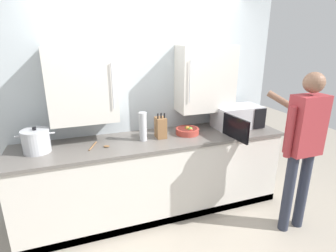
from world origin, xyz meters
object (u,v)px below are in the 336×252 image
at_px(thermos_flask, 143,126).
at_px(stock_pot, 36,141).
at_px(fruit_bowl, 188,131).
at_px(microwave_oven, 236,117).
at_px(wooden_spoon, 100,146).
at_px(knife_block, 161,127).
at_px(person_figure, 303,141).

bearing_deg(thermos_flask, stock_pot, 177.53).
relative_size(thermos_flask, fruit_bowl, 1.17).
bearing_deg(microwave_oven, stock_pot, -179.99).
bearing_deg(wooden_spoon, thermos_flask, 3.70).
height_order(stock_pot, knife_block, knife_block).
bearing_deg(stock_pot, knife_block, -0.82).
distance_m(stock_pot, person_figure, 2.69).
distance_m(knife_block, person_figure, 1.50).
bearing_deg(stock_pot, microwave_oven, 0.01).
distance_m(wooden_spoon, person_figure, 2.10).
height_order(thermos_flask, stock_pot, thermos_flask).
xyz_separation_m(wooden_spoon, person_figure, (1.94, -0.78, 0.09)).
xyz_separation_m(wooden_spoon, knife_block, (0.70, 0.06, 0.11)).
relative_size(fruit_bowl, person_figure, 0.16).
bearing_deg(wooden_spoon, fruit_bowl, 3.23).
bearing_deg(person_figure, microwave_oven, 105.25).
height_order(microwave_oven, person_figure, person_figure).
bearing_deg(microwave_oven, person_figure, -74.75).
distance_m(thermos_flask, wooden_spoon, 0.51).
bearing_deg(wooden_spoon, stock_pot, 172.58).
distance_m(thermos_flask, knife_block, 0.22).
height_order(wooden_spoon, fruit_bowl, fruit_bowl).
relative_size(fruit_bowl, stock_pot, 0.76).
xyz_separation_m(thermos_flask, wooden_spoon, (-0.48, -0.03, -0.15)).
xyz_separation_m(microwave_oven, fruit_bowl, (-0.67, -0.02, -0.10)).
distance_m(microwave_oven, fruit_bowl, 0.68).
height_order(wooden_spoon, stock_pot, stock_pot).
xyz_separation_m(microwave_oven, thermos_flask, (-1.23, -0.05, 0.03)).
distance_m(wooden_spoon, stock_pot, 0.62).
bearing_deg(fruit_bowl, person_figure, -42.80).
xyz_separation_m(thermos_flask, knife_block, (0.21, 0.03, -0.04)).
bearing_deg(thermos_flask, person_figure, -29.12).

